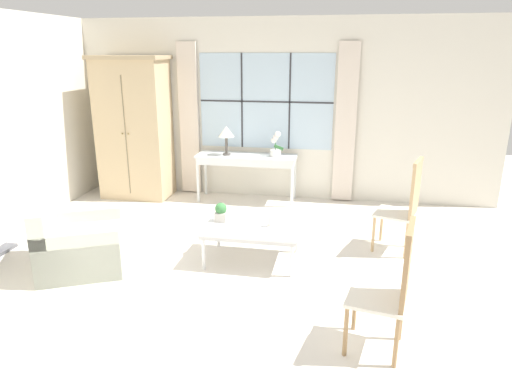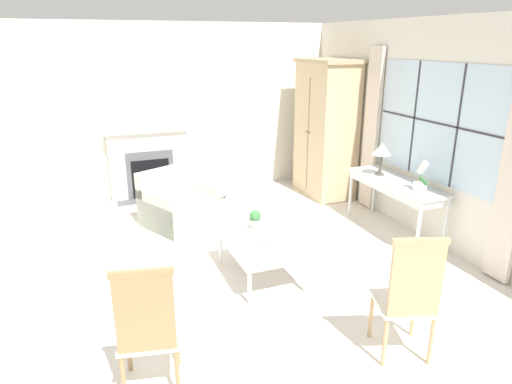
# 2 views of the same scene
# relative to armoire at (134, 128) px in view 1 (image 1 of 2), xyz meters

# --- Properties ---
(ground_plane) EXTENTS (14.00, 14.00, 0.00)m
(ground_plane) POSITION_rel_armoire_xyz_m (2.06, -2.63, -1.12)
(ground_plane) COLOR silver
(wall_back_windowed) EXTENTS (7.20, 0.14, 2.80)m
(wall_back_windowed) POSITION_rel_armoire_xyz_m (2.06, 0.40, 0.27)
(wall_back_windowed) COLOR silver
(wall_back_windowed) RESTS_ON ground_plane
(armoire) EXTENTS (1.14, 0.70, 2.24)m
(armoire) POSITION_rel_armoire_xyz_m (0.00, 0.00, 0.00)
(armoire) COLOR tan
(armoire) RESTS_ON ground_plane
(console_table) EXTENTS (1.57, 0.50, 0.74)m
(console_table) POSITION_rel_armoire_xyz_m (1.81, 0.06, -0.46)
(console_table) COLOR silver
(console_table) RESTS_ON ground_plane
(table_lamp) EXTENTS (0.25, 0.25, 0.45)m
(table_lamp) POSITION_rel_armoire_xyz_m (1.50, 0.02, -0.04)
(table_lamp) COLOR #4C4742
(table_lamp) RESTS_ON console_table
(potted_orchid) EXTENTS (0.21, 0.17, 0.39)m
(potted_orchid) POSITION_rel_armoire_xyz_m (2.27, 0.06, -0.22)
(potted_orchid) COLOR white
(potted_orchid) RESTS_ON console_table
(armchair_upholstered) EXTENTS (1.17, 1.21, 0.77)m
(armchair_upholstered) POSITION_rel_armoire_xyz_m (0.46, -2.58, -0.86)
(armchair_upholstered) COLOR beige
(armchair_upholstered) RESTS_ON ground_plane
(side_chair_wooden) EXTENTS (0.56, 0.56, 1.13)m
(side_chair_wooden) POSITION_rel_armoire_xyz_m (4.03, -1.50, -0.51)
(side_chair_wooden) COLOR white
(side_chair_wooden) RESTS_ON ground_plane
(accent_chair_wooden) EXTENTS (0.52, 0.52, 1.09)m
(accent_chair_wooden) POSITION_rel_armoire_xyz_m (3.69, -3.51, -0.53)
(accent_chair_wooden) COLOR white
(accent_chair_wooden) RESTS_ON ground_plane
(coffee_table) EXTENTS (1.06, 0.73, 0.43)m
(coffee_table) POSITION_rel_armoire_xyz_m (2.32, -2.09, -0.74)
(coffee_table) COLOR silver
(coffee_table) RESTS_ON ground_plane
(potted_plant_small) EXTENTS (0.13, 0.13, 0.22)m
(potted_plant_small) POSITION_rel_armoire_xyz_m (1.94, -2.00, -0.59)
(potted_plant_small) COLOR #BCB7AD
(potted_plant_small) RESTS_ON coffee_table
(pillar_candle) EXTENTS (0.09, 0.09, 0.14)m
(pillar_candle) POSITION_rel_armoire_xyz_m (2.52, -2.08, -0.64)
(pillar_candle) COLOR silver
(pillar_candle) RESTS_ON coffee_table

